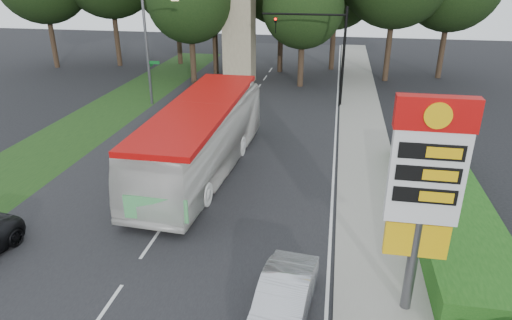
% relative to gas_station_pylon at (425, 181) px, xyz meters
% --- Properties ---
extents(ground, '(120.00, 120.00, 0.00)m').
position_rel_gas_station_pylon_xyz_m(ground, '(-9.20, -1.99, -4.45)').
color(ground, black).
rests_on(ground, ground).
extents(road_surface, '(14.00, 80.00, 0.02)m').
position_rel_gas_station_pylon_xyz_m(road_surface, '(-9.20, 10.01, -4.44)').
color(road_surface, black).
rests_on(road_surface, ground).
extents(sidewalk_right, '(3.00, 80.00, 0.12)m').
position_rel_gas_station_pylon_xyz_m(sidewalk_right, '(-0.70, 10.01, -4.39)').
color(sidewalk_right, gray).
rests_on(sidewalk_right, ground).
extents(grass_verge_left, '(5.00, 50.00, 0.02)m').
position_rel_gas_station_pylon_xyz_m(grass_verge_left, '(-18.70, 16.01, -4.44)').
color(grass_verge_left, '#193814').
rests_on(grass_verge_left, ground).
extents(hedge, '(3.00, 14.00, 1.20)m').
position_rel_gas_station_pylon_xyz_m(hedge, '(2.30, 6.01, -3.85)').
color(hedge, '#1A4C14').
rests_on(hedge, ground).
extents(gas_station_pylon, '(2.10, 0.45, 6.85)m').
position_rel_gas_station_pylon_xyz_m(gas_station_pylon, '(0.00, 0.00, 0.00)').
color(gas_station_pylon, '#59595E').
rests_on(gas_station_pylon, ground).
extents(traffic_signal_mast, '(6.10, 0.35, 7.20)m').
position_rel_gas_station_pylon_xyz_m(traffic_signal_mast, '(-3.52, 22.00, 0.22)').
color(traffic_signal_mast, black).
rests_on(traffic_signal_mast, ground).
extents(streetlight_signs, '(2.75, 0.98, 8.00)m').
position_rel_gas_station_pylon_xyz_m(streetlight_signs, '(-16.19, 20.01, -0.01)').
color(streetlight_signs, '#59595E').
rests_on(streetlight_signs, ground).
extents(monument, '(3.00, 3.00, 10.05)m').
position_rel_gas_station_pylon_xyz_m(monument, '(-11.20, 28.01, 0.66)').
color(monument, gray).
rests_on(monument, ground).
extents(transit_bus, '(3.78, 13.12, 3.61)m').
position_rel_gas_station_pylon_xyz_m(transit_bus, '(-9.07, 8.83, -2.64)').
color(transit_bus, white).
rests_on(transit_bus, ground).
extents(sedan_silver, '(1.91, 4.40, 1.41)m').
position_rel_gas_station_pylon_xyz_m(sedan_silver, '(-3.70, -1.09, -3.74)').
color(sedan_silver, '#B2B4BA').
rests_on(sedan_silver, ground).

